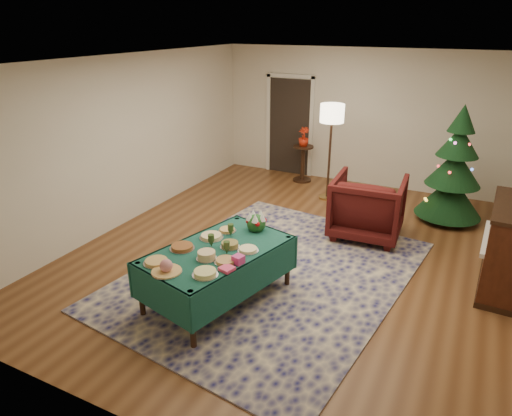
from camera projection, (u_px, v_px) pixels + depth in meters
The scene contains 26 objects.
room_shell at pixel (300, 164), 6.21m from camera, with size 7.00×7.00×7.00m.
doorway at pixel (289, 124), 9.85m from camera, with size 1.08×0.04×2.16m.
rug at pixel (271, 274), 6.13m from camera, with size 3.20×4.20×0.02m, color #14154C.
buffet_table at pixel (218, 259), 5.37m from camera, with size 1.45×1.98×0.69m.
platter_0 at pixel (156, 262), 5.00m from camera, with size 0.29×0.29×0.04m.
platter_1 at pixel (166, 268), 4.81m from camera, with size 0.33×0.33×0.15m.
platter_2 at pixel (205, 273), 4.76m from camera, with size 0.28×0.28×0.06m.
platter_3 at pixel (182, 247), 5.31m from camera, with size 0.30×0.30×0.05m.
platter_4 at pixel (206, 255), 5.08m from camera, with size 0.24×0.24×0.09m.
platter_5 at pixel (226, 261), 5.02m from camera, with size 0.26×0.26×0.04m.
platter_6 at pixel (211, 236), 5.58m from camera, with size 0.30×0.30×0.05m.
platter_7 at pixel (230, 245), 5.35m from camera, with size 0.23×0.23×0.07m.
platter_8 at pixel (248, 250), 5.27m from camera, with size 0.25×0.25×0.04m.
platter_9 at pixel (227, 230), 5.76m from camera, with size 0.23×0.23×0.04m.
goblet_0 at pixel (231, 230), 5.61m from camera, with size 0.07×0.07×0.16m.
goblet_1 at pixel (227, 248), 5.17m from camera, with size 0.07×0.07×0.16m.
goblet_2 at pixel (211, 240), 5.34m from camera, with size 0.07×0.07×0.16m.
napkin_stack at pixel (227, 269), 4.86m from camera, with size 0.14×0.14×0.04m, color #F94577.
gift_box at pixel (238, 260), 4.99m from camera, with size 0.11×0.11×0.09m, color #DC3D90.
centerpiece at pixel (256, 221), 5.75m from camera, with size 0.25×0.25×0.29m.
armchair at pixel (368, 204), 7.05m from camera, with size 1.05×0.98×1.08m, color #3F0E0D.
floor_lamp at pixel (332, 119), 8.20m from camera, with size 0.43×0.43×1.79m.
side_table at pixel (303, 164), 9.58m from camera, with size 0.42×0.42×0.76m.
potted_plant at pixel (304, 141), 9.39m from camera, with size 0.22×0.39×0.22m, color red.
christmas_tree at pixel (454, 170), 7.50m from camera, with size 1.10×1.10×1.96m.
piano at pixel (511, 249), 5.61m from camera, with size 0.67×1.34×1.13m.
Camera 1 is at (2.12, -5.61, 3.16)m, focal length 32.00 mm.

